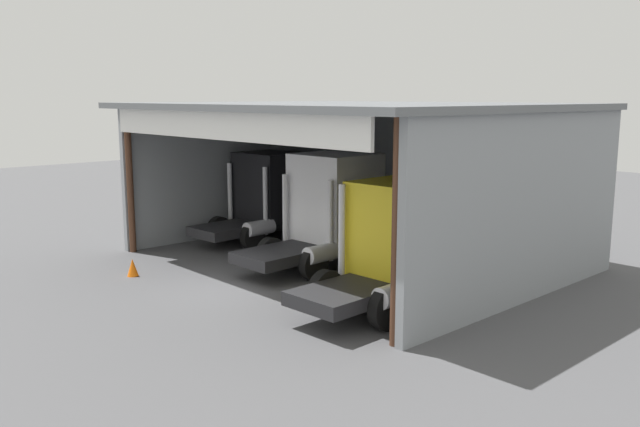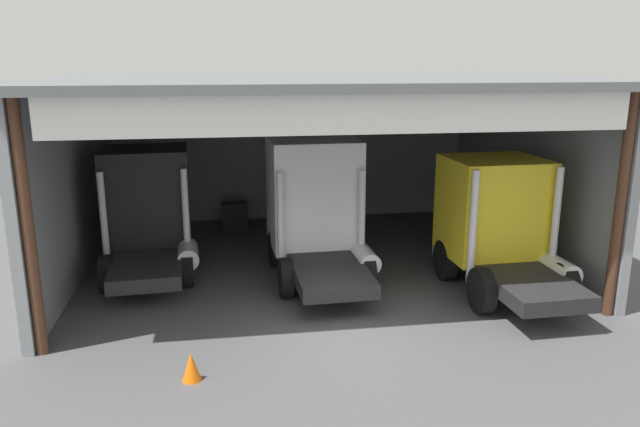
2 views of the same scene
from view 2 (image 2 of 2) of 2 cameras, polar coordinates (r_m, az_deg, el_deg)
ground_plane at (r=13.78m, az=2.41°, el=-11.20°), size 80.00×80.00×0.00m
workshop_shed at (r=18.63m, az=-1.19°, el=7.63°), size 13.80×11.25×5.44m
truck_black_center_left_bay at (r=17.82m, az=-15.66°, el=0.33°), size 2.70×4.72×3.48m
truck_white_center_bay at (r=17.00m, az=-0.41°, el=0.76°), size 2.66×5.22×3.77m
truck_yellow_right_bay at (r=16.60m, az=16.18°, el=-0.78°), size 2.66×4.83×3.40m
oil_drum at (r=23.02m, az=2.21°, el=0.56°), size 0.58×0.58×0.92m
tool_cart at (r=21.77m, az=-7.91°, el=-0.27°), size 0.90×0.60×1.00m
traffic_cone at (r=12.15m, az=-11.84°, el=-13.72°), size 0.36×0.36×0.56m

